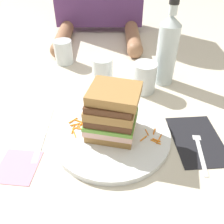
# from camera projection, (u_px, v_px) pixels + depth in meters

# --- Properties ---
(ground_plane) EXTENTS (3.00, 3.00, 0.00)m
(ground_plane) POSITION_uv_depth(u_px,v_px,m) (115.00, 132.00, 0.62)
(ground_plane) COLOR beige
(main_plate) EXTENTS (0.29, 0.29, 0.02)m
(main_plate) POSITION_uv_depth(u_px,v_px,m) (112.00, 134.00, 0.61)
(main_plate) COLOR white
(main_plate) RESTS_ON ground_plane
(sandwich) EXTENTS (0.14, 0.13, 0.13)m
(sandwich) POSITION_uv_depth(u_px,v_px,m) (112.00, 113.00, 0.56)
(sandwich) COLOR #A87A42
(sandwich) RESTS_ON main_plate
(carrot_shred_0) EXTENTS (0.01, 0.03, 0.00)m
(carrot_shred_0) POSITION_uv_depth(u_px,v_px,m) (74.00, 129.00, 0.61)
(carrot_shred_0) COLOR orange
(carrot_shred_0) RESTS_ON main_plate
(carrot_shred_1) EXTENTS (0.03, 0.01, 0.00)m
(carrot_shred_1) POSITION_uv_depth(u_px,v_px,m) (76.00, 124.00, 0.62)
(carrot_shred_1) COLOR orange
(carrot_shred_1) RESTS_ON main_plate
(carrot_shred_2) EXTENTS (0.02, 0.01, 0.00)m
(carrot_shred_2) POSITION_uv_depth(u_px,v_px,m) (79.00, 121.00, 0.63)
(carrot_shred_2) COLOR orange
(carrot_shred_2) RESTS_ON main_plate
(carrot_shred_3) EXTENTS (0.02, 0.01, 0.00)m
(carrot_shred_3) POSITION_uv_depth(u_px,v_px,m) (81.00, 129.00, 0.61)
(carrot_shred_3) COLOR orange
(carrot_shred_3) RESTS_ON main_plate
(carrot_shred_4) EXTENTS (0.02, 0.02, 0.00)m
(carrot_shred_4) POSITION_uv_depth(u_px,v_px,m) (80.00, 127.00, 0.61)
(carrot_shred_4) COLOR orange
(carrot_shred_4) RESTS_ON main_plate
(carrot_shred_5) EXTENTS (0.01, 0.02, 0.00)m
(carrot_shred_5) POSITION_uv_depth(u_px,v_px,m) (83.00, 123.00, 0.63)
(carrot_shred_5) COLOR orange
(carrot_shred_5) RESTS_ON main_plate
(carrot_shred_6) EXTENTS (0.02, 0.02, 0.00)m
(carrot_shred_6) POSITION_uv_depth(u_px,v_px,m) (78.00, 127.00, 0.61)
(carrot_shred_6) COLOR orange
(carrot_shred_6) RESTS_ON main_plate
(carrot_shred_7) EXTENTS (0.01, 0.03, 0.00)m
(carrot_shred_7) POSITION_uv_depth(u_px,v_px,m) (75.00, 132.00, 0.60)
(carrot_shred_7) COLOR orange
(carrot_shred_7) RESTS_ON main_plate
(carrot_shred_8) EXTENTS (0.02, 0.02, 0.00)m
(carrot_shred_8) POSITION_uv_depth(u_px,v_px,m) (74.00, 120.00, 0.63)
(carrot_shred_8) COLOR orange
(carrot_shred_8) RESTS_ON main_plate
(carrot_shred_9) EXTENTS (0.01, 0.02, 0.00)m
(carrot_shred_9) POSITION_uv_depth(u_px,v_px,m) (84.00, 125.00, 0.62)
(carrot_shred_9) COLOR orange
(carrot_shred_9) RESTS_ON main_plate
(carrot_shred_10) EXTENTS (0.02, 0.01, 0.00)m
(carrot_shred_10) POSITION_uv_depth(u_px,v_px,m) (157.00, 140.00, 0.58)
(carrot_shred_10) COLOR orange
(carrot_shred_10) RESTS_ON main_plate
(carrot_shred_11) EXTENTS (0.02, 0.03, 0.00)m
(carrot_shred_11) POSITION_uv_depth(u_px,v_px,m) (160.00, 139.00, 0.58)
(carrot_shred_11) COLOR orange
(carrot_shred_11) RESTS_ON main_plate
(carrot_shred_12) EXTENTS (0.01, 0.02, 0.00)m
(carrot_shred_12) POSITION_uv_depth(u_px,v_px,m) (155.00, 131.00, 0.60)
(carrot_shred_12) COLOR orange
(carrot_shred_12) RESTS_ON main_plate
(carrot_shred_13) EXTENTS (0.02, 0.02, 0.00)m
(carrot_shred_13) POSITION_uv_depth(u_px,v_px,m) (156.00, 142.00, 0.57)
(carrot_shred_13) COLOR orange
(carrot_shred_13) RESTS_ON main_plate
(carrot_shred_14) EXTENTS (0.02, 0.02, 0.00)m
(carrot_shred_14) POSITION_uv_depth(u_px,v_px,m) (144.00, 138.00, 0.58)
(carrot_shred_14) COLOR orange
(carrot_shred_14) RESTS_ON main_plate
(carrot_shred_15) EXTENTS (0.01, 0.02, 0.00)m
(carrot_shred_15) POSITION_uv_depth(u_px,v_px,m) (148.00, 132.00, 0.60)
(carrot_shred_15) COLOR orange
(carrot_shred_15) RESTS_ON main_plate
(napkin_dark) EXTENTS (0.13, 0.18, 0.00)m
(napkin_dark) POSITION_uv_depth(u_px,v_px,m) (198.00, 140.00, 0.60)
(napkin_dark) COLOR black
(napkin_dark) RESTS_ON ground_plane
(fork) EXTENTS (0.03, 0.17, 0.00)m
(fork) POSITION_uv_depth(u_px,v_px,m) (200.00, 146.00, 0.58)
(fork) COLOR silver
(fork) RESTS_ON napkin_dark
(knife) EXTENTS (0.02, 0.20, 0.00)m
(knife) POSITION_uv_depth(u_px,v_px,m) (44.00, 134.00, 0.62)
(knife) COLOR silver
(knife) RESTS_ON ground_plane
(juice_glass) EXTENTS (0.07, 0.07, 0.09)m
(juice_glass) POSITION_uv_depth(u_px,v_px,m) (145.00, 80.00, 0.75)
(juice_glass) COLOR white
(juice_glass) RESTS_ON ground_plane
(water_bottle) EXTENTS (0.06, 0.06, 0.26)m
(water_bottle) POSITION_uv_depth(u_px,v_px,m) (168.00, 50.00, 0.74)
(water_bottle) COLOR silver
(water_bottle) RESTS_ON ground_plane
(empty_tumbler_0) EXTENTS (0.07, 0.07, 0.08)m
(empty_tumbler_0) POSITION_uv_depth(u_px,v_px,m) (103.00, 70.00, 0.79)
(empty_tumbler_0) COLOR silver
(empty_tumbler_0) RESTS_ON ground_plane
(empty_tumbler_1) EXTENTS (0.07, 0.07, 0.09)m
(empty_tumbler_1) POSITION_uv_depth(u_px,v_px,m) (64.00, 52.00, 0.89)
(empty_tumbler_1) COLOR silver
(empty_tumbler_1) RESTS_ON ground_plane
(napkin_pink) EXTENTS (0.10, 0.10, 0.00)m
(napkin_pink) POSITION_uv_depth(u_px,v_px,m) (18.00, 166.00, 0.54)
(napkin_pink) COLOR pink
(napkin_pink) RESTS_ON ground_plane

